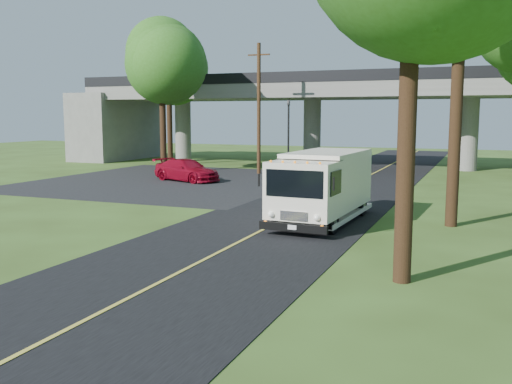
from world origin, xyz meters
The scene contains 12 objects.
ground centered at (0.00, 0.00, 0.00)m, with size 120.00×120.00×0.00m, color #344819.
road centered at (0.00, 10.00, 0.01)m, with size 7.00×90.00×0.02m, color black.
parking_lot centered at (-11.00, 18.00, 0.01)m, with size 16.00×18.00×0.01m, color black.
lane_line centered at (0.00, 10.00, 0.03)m, with size 0.12×90.00×0.01m, color gold.
overpass centered at (0.00, 32.00, 4.56)m, with size 54.00×10.00×7.30m.
traffic_signal centered at (-6.00, 26.00, 3.20)m, with size 0.18×0.22×5.20m.
utility_pole centered at (-7.50, 24.00, 4.59)m, with size 1.60×0.26×9.00m.
tree_left_lot centered at (-13.79, 21.84, 7.90)m, with size 5.60×5.50×10.50m.
tree_left_far centered at (-16.79, 27.84, 7.45)m, with size 5.26×5.16×9.89m.
step_van centered at (1.55, 7.91, 1.47)m, with size 2.67×6.55×2.71m.
red_sedan centered at (-10.04, 18.18, 0.68)m, with size 1.92×4.71×1.37m, color maroon.
pedestrian centered at (-3.80, 17.81, 0.80)m, with size 0.58×0.38×1.60m, color gray.
Camera 1 is at (7.29, -13.08, 4.11)m, focal length 40.00 mm.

